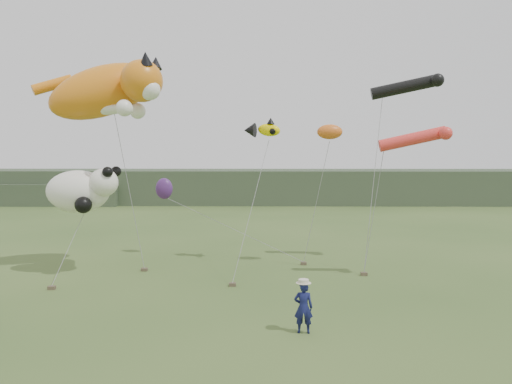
% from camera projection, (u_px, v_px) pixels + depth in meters
% --- Properties ---
extents(ground, '(120.00, 120.00, 0.00)m').
position_uv_depth(ground, '(280.00, 314.00, 18.21)').
color(ground, '#385123').
rests_on(ground, ground).
extents(headland, '(90.00, 13.00, 4.00)m').
position_uv_depth(headland, '(245.00, 187.00, 62.69)').
color(headland, '#2D3D28').
rests_on(headland, ground).
extents(festival_attendant, '(0.63, 0.43, 1.69)m').
position_uv_depth(festival_attendant, '(303.00, 308.00, 16.24)').
color(festival_attendant, '#131748').
rests_on(festival_attendant, ground).
extents(sandbag_anchors, '(14.34, 5.33, 0.15)m').
position_uv_depth(sandbag_anchors, '(224.00, 275.00, 23.87)').
color(sandbag_anchors, brown).
rests_on(sandbag_anchors, ground).
extents(cat_kite, '(7.10, 4.28, 4.05)m').
position_uv_depth(cat_kite, '(111.00, 90.00, 24.31)').
color(cat_kite, orange).
rests_on(cat_kite, ground).
extents(fish_kite, '(2.13, 1.40, 1.05)m').
position_uv_depth(fish_kite, '(262.00, 130.00, 26.40)').
color(fish_kite, '#F9DF01').
rests_on(fish_kite, ground).
extents(tube_kites, '(4.01, 4.96, 4.10)m').
position_uv_depth(tube_kites, '(413.00, 105.00, 24.83)').
color(tube_kites, black).
rests_on(tube_kites, ground).
extents(panda_kite, '(3.63, 2.35, 2.25)m').
position_uv_depth(panda_kite, '(82.00, 190.00, 24.22)').
color(panda_kite, white).
rests_on(panda_kite, ground).
extents(misc_kites, '(10.32, 3.64, 4.11)m').
position_uv_depth(misc_kites, '(240.00, 163.00, 27.25)').
color(misc_kites, orange).
rests_on(misc_kites, ground).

